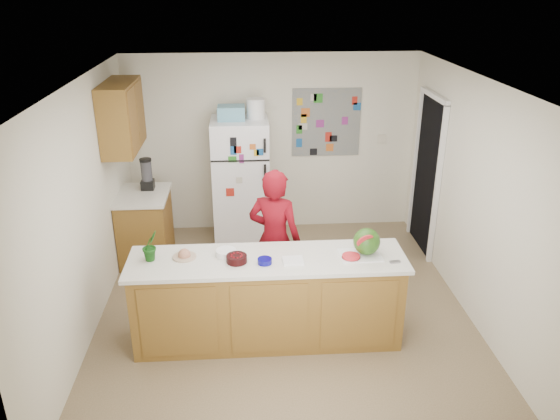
{
  "coord_description": "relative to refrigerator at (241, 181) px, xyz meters",
  "views": [
    {
      "loc": [
        -0.39,
        -5.13,
        3.4
      ],
      "look_at": [
        -0.03,
        0.2,
        1.12
      ],
      "focal_mm": 35.0,
      "sensor_mm": 36.0,
      "label": 1
    }
  ],
  "objects": [
    {
      "name": "wall_left",
      "position": [
        -1.56,
        -1.88,
        0.4
      ],
      "size": [
        0.02,
        4.5,
        2.5
      ],
      "primitive_type": "cube",
      "color": "beige",
      "rests_on": "ground"
    },
    {
      "name": "wall_back",
      "position": [
        0.45,
        0.38,
        0.4
      ],
      "size": [
        4.0,
        0.02,
        2.5
      ],
      "primitive_type": "cube",
      "color": "beige",
      "rests_on": "ground"
    },
    {
      "name": "refrigerator",
      "position": [
        0.0,
        0.0,
        0.0
      ],
      "size": [
        0.75,
        0.7,
        1.7
      ],
      "primitive_type": "cube",
      "color": "silver",
      "rests_on": "floor"
    },
    {
      "name": "white_bowl",
      "position": [
        -0.15,
        -2.3,
        0.1
      ],
      "size": [
        0.22,
        0.22,
        0.06
      ],
      "primitive_type": "cylinder",
      "rotation": [
        0.0,
        0.0,
        0.1
      ],
      "color": "white",
      "rests_on": "peninsula_top"
    },
    {
      "name": "floor",
      "position": [
        0.45,
        -1.88,
        -0.86
      ],
      "size": [
        4.0,
        4.5,
        0.02
      ],
      "primitive_type": "cube",
      "color": "brown",
      "rests_on": "ground"
    },
    {
      "name": "side_counter_top",
      "position": [
        -1.24,
        -0.53,
        0.03
      ],
      "size": [
        0.64,
        0.84,
        0.04
      ],
      "primitive_type": "cube",
      "color": "silver",
      "rests_on": "side_counter_base"
    },
    {
      "name": "paper_towel",
      "position": [
        0.49,
        -2.47,
        0.08
      ],
      "size": [
        0.2,
        0.18,
        0.02
      ],
      "primitive_type": "cube",
      "rotation": [
        0.0,
        0.0,
        0.04
      ],
      "color": "white",
      "rests_on": "peninsula_top"
    },
    {
      "name": "person",
      "position": [
        0.36,
        -1.72,
        -0.05
      ],
      "size": [
        0.68,
        0.56,
        1.59
      ],
      "primitive_type": "imported",
      "rotation": [
        0.0,
        0.0,
        2.78
      ],
      "color": "#680710",
      "rests_on": "floor"
    },
    {
      "name": "side_counter_base",
      "position": [
        -1.24,
        -0.53,
        -0.42
      ],
      "size": [
        0.6,
        0.8,
        0.86
      ],
      "primitive_type": "cube",
      "color": "brown",
      "rests_on": "floor"
    },
    {
      "name": "keys",
      "position": [
        1.45,
        -2.55,
        0.08
      ],
      "size": [
        0.11,
        0.06,
        0.01
      ],
      "primitive_type": "cube",
      "rotation": [
        0.0,
        0.0,
        0.15
      ],
      "color": "gray",
      "rests_on": "peninsula_top"
    },
    {
      "name": "fridge_top_bin",
      "position": [
        -0.1,
        0.0,
        0.94
      ],
      "size": [
        0.35,
        0.28,
        0.18
      ],
      "primitive_type": "cube",
      "color": "#5999B2",
      "rests_on": "refrigerator"
    },
    {
      "name": "watermelon",
      "position": [
        1.21,
        -2.37,
        0.21
      ],
      "size": [
        0.26,
        0.26,
        0.26
      ],
      "primitive_type": "sphere",
      "color": "#205910",
      "rests_on": "cutting_board"
    },
    {
      "name": "upper_cabinets",
      "position": [
        -1.37,
        -0.58,
        1.05
      ],
      "size": [
        0.35,
        1.0,
        0.8
      ],
      "primitive_type": "cube",
      "color": "brown",
      "rests_on": "wall_left"
    },
    {
      "name": "watermelon_slice",
      "position": [
        1.05,
        -2.44,
        0.09
      ],
      "size": [
        0.17,
        0.17,
        0.02
      ],
      "primitive_type": "cylinder",
      "color": "red",
      "rests_on": "cutting_board"
    },
    {
      "name": "blender_appliance",
      "position": [
        -1.19,
        -0.36,
        0.24
      ],
      "size": [
        0.14,
        0.14,
        0.38
      ],
      "primitive_type": "cylinder",
      "color": "black",
      "rests_on": "side_counter_top"
    },
    {
      "name": "cherry_bowl",
      "position": [
        -0.04,
        -2.44,
        0.11
      ],
      "size": [
        0.22,
        0.22,
        0.07
      ],
      "primitive_type": "cylinder",
      "rotation": [
        0.0,
        0.0,
        0.14
      ],
      "color": "black",
      "rests_on": "peninsula_top"
    },
    {
      "name": "peninsula_top",
      "position": [
        0.25,
        -2.38,
        0.05
      ],
      "size": [
        2.68,
        0.7,
        0.04
      ],
      "primitive_type": "cube",
      "color": "silver",
      "rests_on": "peninsula_base"
    },
    {
      "name": "doorway",
      "position": [
        2.44,
        -0.43,
        0.17
      ],
      "size": [
        0.03,
        0.85,
        2.04
      ],
      "primitive_type": "cube",
      "color": "black",
      "rests_on": "ground"
    },
    {
      "name": "plate",
      "position": [
        -0.55,
        -2.31,
        0.08
      ],
      "size": [
        0.29,
        0.29,
        0.02
      ],
      "primitive_type": "cylinder",
      "rotation": [
        0.0,
        0.0,
        0.37
      ],
      "color": "tan",
      "rests_on": "peninsula_top"
    },
    {
      "name": "cutting_board",
      "position": [
        1.15,
        -2.39,
        0.08
      ],
      "size": [
        0.41,
        0.31,
        0.01
      ],
      "primitive_type": "cube",
      "rotation": [
        0.0,
        0.0,
        0.03
      ],
      "color": "silver",
      "rests_on": "peninsula_top"
    },
    {
      "name": "photo_collage",
      "position": [
        1.2,
        0.36,
        0.7
      ],
      "size": [
        0.95,
        0.01,
        0.95
      ],
      "primitive_type": "cube",
      "color": "slate",
      "rests_on": "wall_back"
    },
    {
      "name": "ceiling",
      "position": [
        0.45,
        -1.88,
        1.66
      ],
      "size": [
        4.0,
        4.5,
        0.02
      ],
      "primitive_type": "cube",
      "color": "white",
      "rests_on": "wall_back"
    },
    {
      "name": "wall_right",
      "position": [
        2.46,
        -1.88,
        0.4
      ],
      "size": [
        0.02,
        4.5,
        2.5
      ],
      "primitive_type": "cube",
      "color": "beige",
      "rests_on": "ground"
    },
    {
      "name": "peninsula_base",
      "position": [
        0.25,
        -2.38,
        -0.41
      ],
      "size": [
        2.6,
        0.62,
        0.88
      ],
      "primitive_type": "cube",
      "color": "brown",
      "rests_on": "floor"
    },
    {
      "name": "cobalt_bowl",
      "position": [
        0.22,
        -2.48,
        0.1
      ],
      "size": [
        0.18,
        0.18,
        0.05
      ],
      "primitive_type": "cylinder",
      "rotation": [
        0.0,
        0.0,
        -0.38
      ],
      "color": "#080662",
      "rests_on": "peninsula_top"
    },
    {
      "name": "potted_plant",
      "position": [
        -0.85,
        -2.33,
        0.22
      ],
      "size": [
        0.21,
        0.21,
        0.3
      ],
      "primitive_type": "imported",
      "rotation": [
        0.0,
        0.0,
        0.87
      ],
      "color": "#0F3D14",
      "rests_on": "peninsula_top"
    }
  ]
}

